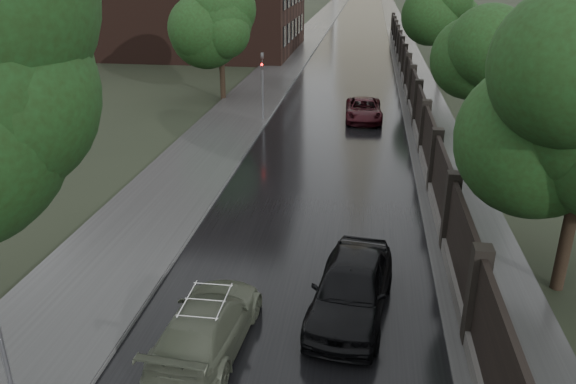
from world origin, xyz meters
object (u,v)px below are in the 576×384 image
at_px(tree_right_b, 489,47).
at_px(car_right_near, 351,287).
at_px(tree_left_far, 220,21).
at_px(car_right_far, 364,110).
at_px(traffic_light, 263,81).
at_px(volga_sedan, 207,325).
at_px(tree_right_c, 446,15).

height_order(tree_right_b, car_right_near, tree_right_b).
height_order(tree_left_far, tree_right_b, tree_left_far).
height_order(tree_left_far, car_right_far, tree_left_far).
xyz_separation_m(traffic_light, volga_sedan, (2.50, -21.06, -1.74)).
xyz_separation_m(tree_right_b, tree_right_c, (0.00, 18.00, 0.00)).
xyz_separation_m(tree_left_far, traffic_light, (3.70, -5.01, -2.84)).
bearing_deg(traffic_light, car_right_near, -72.86).
distance_m(tree_left_far, car_right_far, 11.36).
xyz_separation_m(tree_right_b, car_right_far, (-5.90, 4.04, -4.32)).
distance_m(volga_sedan, car_right_near, 3.91).
bearing_deg(tree_right_c, car_right_far, -112.91).
height_order(tree_right_c, car_right_near, tree_right_c).
height_order(tree_right_c, traffic_light, tree_right_c).
distance_m(tree_right_c, traffic_light, 19.26).
bearing_deg(volga_sedan, tree_right_c, -100.38).
xyz_separation_m(volga_sedan, car_right_far, (3.40, 22.11, -0.03)).
bearing_deg(tree_left_far, car_right_far, -22.43).
xyz_separation_m(car_right_near, car_right_far, (0.00, 20.17, -0.18)).
relative_size(tree_left_far, tree_right_b, 1.05).
bearing_deg(tree_right_b, volga_sedan, -117.24).
distance_m(tree_right_c, volga_sedan, 37.49).
bearing_deg(traffic_light, tree_right_c, 51.82).
bearing_deg(car_right_far, volga_sedan, -101.02).
distance_m(tree_right_b, traffic_light, 12.44).
distance_m(tree_right_c, car_right_far, 15.76).
relative_size(tree_left_far, car_right_far, 1.63).
relative_size(tree_left_far, car_right_near, 1.55).
relative_size(tree_right_b, car_right_near, 1.47).
bearing_deg(tree_left_far, tree_right_c, 32.83).
bearing_deg(car_right_far, traffic_light, -172.26).
height_order(tree_left_far, car_right_near, tree_left_far).
bearing_deg(tree_right_b, traffic_light, 165.76).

